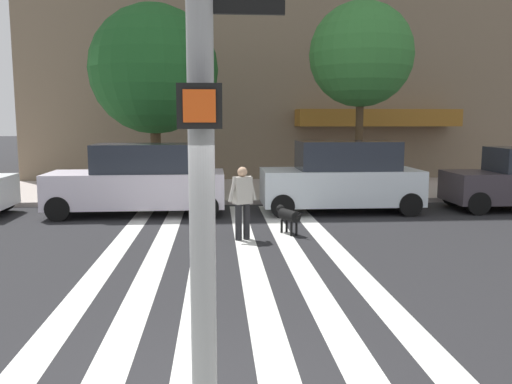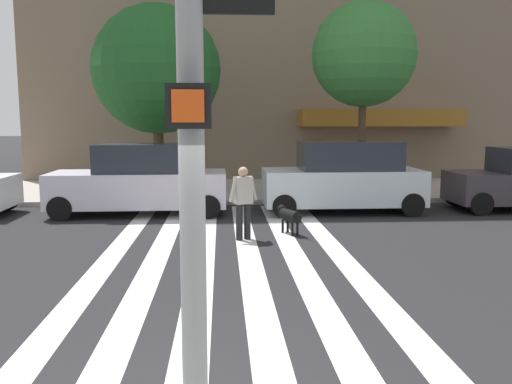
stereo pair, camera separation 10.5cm
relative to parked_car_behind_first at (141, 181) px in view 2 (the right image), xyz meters
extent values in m
plane|color=#232326|center=(2.03, -4.58, -0.96)|extent=(160.00, 160.00, 0.00)
cube|color=#B3A59D|center=(2.03, 4.50, -0.88)|extent=(80.00, 6.00, 0.15)
cube|color=silver|center=(0.11, -4.58, -0.95)|extent=(0.45, 11.55, 0.01)
cube|color=silver|center=(1.01, -4.58, -0.95)|extent=(0.45, 11.55, 0.01)
cube|color=silver|center=(1.91, -4.58, -0.95)|extent=(0.45, 11.55, 0.01)
cube|color=silver|center=(2.81, -4.58, -0.95)|extent=(0.45, 11.55, 0.01)
cube|color=silver|center=(3.71, -4.58, -0.95)|extent=(0.45, 11.55, 0.01)
cube|color=silver|center=(4.61, -4.58, -0.95)|extent=(0.45, 11.55, 0.01)
cube|color=#945F1F|center=(8.89, 6.90, 1.79)|extent=(6.72, 1.60, 0.70)
cylinder|color=gray|center=(2.09, -11.44, 2.09)|extent=(0.18, 0.18, 5.80)
cube|color=black|center=(2.09, -11.64, 1.79)|extent=(0.28, 0.18, 0.28)
cube|color=#E54C14|center=(2.09, -11.74, 1.79)|extent=(0.20, 0.01, 0.20)
cylinder|color=black|center=(-4.07, 0.85, -0.63)|extent=(0.66, 0.22, 0.66)
cube|color=silver|center=(-0.05, 0.00, -0.23)|extent=(4.90, 1.87, 0.96)
cube|color=#232833|center=(0.14, 0.00, 0.65)|extent=(2.68, 1.64, 0.79)
cylinder|color=black|center=(-2.01, -0.85, -0.63)|extent=(0.66, 0.23, 0.66)
cylinder|color=black|center=(-2.02, 0.82, -0.63)|extent=(0.66, 0.23, 0.66)
cylinder|color=black|center=(1.92, -0.82, -0.63)|extent=(0.66, 0.23, 0.66)
cylinder|color=black|center=(1.90, 0.85, -0.63)|extent=(0.66, 0.23, 0.66)
cube|color=silver|center=(5.76, 0.00, -0.21)|extent=(4.53, 1.87, 1.00)
cube|color=#232833|center=(5.94, 0.00, 0.70)|extent=(2.80, 1.64, 0.82)
cylinder|color=black|center=(3.98, -0.85, -0.63)|extent=(0.66, 0.22, 0.66)
cylinder|color=black|center=(3.98, 0.85, -0.63)|extent=(0.66, 0.22, 0.66)
cylinder|color=black|center=(7.55, -0.85, -0.63)|extent=(0.66, 0.22, 0.66)
cylinder|color=black|center=(7.55, 0.85, -0.63)|extent=(0.66, 0.22, 0.66)
cylinder|color=black|center=(9.54, -0.80, -0.63)|extent=(0.66, 0.23, 0.66)
cylinder|color=black|center=(9.56, 0.84, -0.63)|extent=(0.66, 0.23, 0.66)
cylinder|color=#4C3823|center=(0.14, 3.22, 0.69)|extent=(0.35, 0.35, 3.00)
sphere|color=#1E5623|center=(0.14, 3.22, 3.37)|extent=(4.28, 4.28, 4.28)
cylinder|color=#4C3823|center=(6.92, 2.33, 1.04)|extent=(0.25, 0.25, 3.69)
sphere|color=#337533|center=(6.92, 2.33, 3.82)|extent=(3.39, 3.39, 3.39)
cylinder|color=black|center=(2.67, -3.46, -0.55)|extent=(0.20, 0.20, 0.82)
cylinder|color=black|center=(2.85, -3.38, -0.55)|extent=(0.20, 0.20, 0.82)
cube|color=#B2ADA3|center=(2.76, -3.42, 0.16)|extent=(0.45, 0.38, 0.60)
cylinder|color=#B2ADA3|center=(2.54, -3.52, 0.19)|extent=(0.24, 0.18, 0.57)
cylinder|color=#B2ADA3|center=(2.98, -3.32, 0.19)|extent=(0.24, 0.18, 0.57)
sphere|color=tan|center=(2.76, -3.42, 0.57)|extent=(0.29, 0.29, 0.22)
cylinder|color=black|center=(3.87, -2.92, -0.51)|extent=(0.49, 0.66, 0.26)
sphere|color=black|center=(3.71, -2.58, -0.41)|extent=(0.27, 0.27, 0.20)
cylinder|color=black|center=(4.04, -3.29, -0.46)|extent=(0.13, 0.23, 0.16)
cylinder|color=black|center=(3.72, -2.76, -0.80)|extent=(0.07, 0.07, 0.32)
cylinder|color=black|center=(3.85, -2.70, -0.80)|extent=(0.07, 0.07, 0.32)
cylinder|color=black|center=(3.90, -3.14, -0.80)|extent=(0.07, 0.07, 0.32)
cylinder|color=black|center=(4.02, -3.08, -0.80)|extent=(0.07, 0.07, 0.32)
camera|label=1|loc=(2.19, -15.03, 1.71)|focal=37.22mm
camera|label=2|loc=(2.29, -15.04, 1.71)|focal=37.22mm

